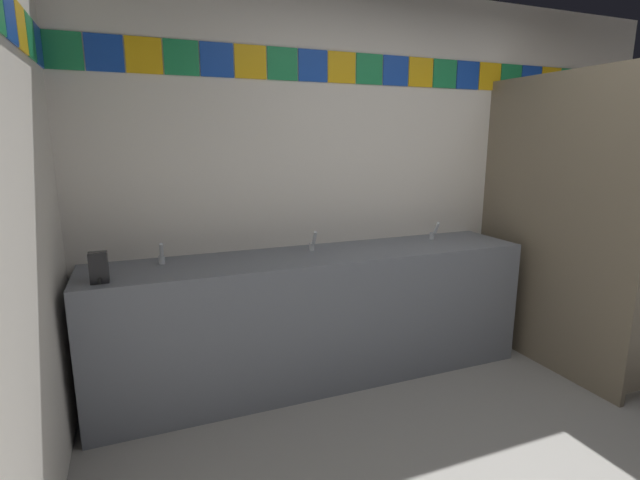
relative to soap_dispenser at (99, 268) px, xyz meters
The scene contains 8 objects.
wall_back 2.15m from the soap_dispenser, 13.02° to the left, with size 4.55×0.09×2.59m.
vanity_counter 1.38m from the soap_dispenser, ahead, with size 2.85×0.56×0.86m.
faucet_left 0.41m from the soap_dispenser, 37.94° to the left, with size 0.04×0.10×0.14m.
faucet_center 1.30m from the soap_dispenser, 11.10° to the left, with size 0.04×0.10×0.14m.
faucet_right 2.24m from the soap_dispenser, ahead, with size 0.04×0.10×0.14m.
soap_dispenser is the anchor object (origin of this frame).
stall_divider 3.05m from the soap_dispenser, ahead, with size 0.92×1.31×2.02m.
toilet 3.55m from the soap_dispenser, ahead, with size 0.39×0.49×0.74m.
Camera 1 is at (-1.87, -1.21, 1.58)m, focal length 26.28 mm.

